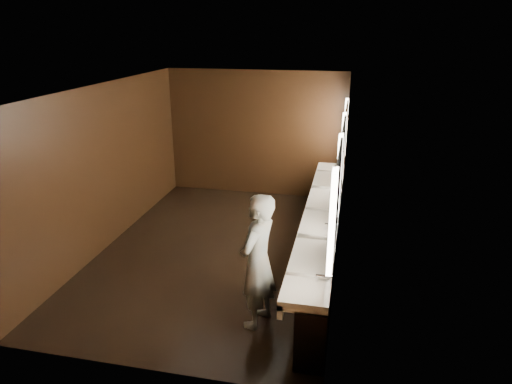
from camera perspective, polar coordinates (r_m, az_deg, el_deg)
floor at (r=8.05m, az=-4.51°, el=-7.25°), size 6.00×6.00×0.00m
ceiling at (r=7.21m, az=-5.13°, el=12.93°), size 4.00×6.00×0.02m
wall_back at (r=10.32m, az=-0.00°, el=7.29°), size 4.00×0.02×2.80m
wall_front at (r=4.94m, az=-14.88°, el=-8.29°), size 4.00×0.02×2.80m
wall_left at (r=8.30m, az=-18.17°, el=3.06°), size 0.02×6.00×2.80m
wall_right at (r=7.21m, az=10.62°, el=1.23°), size 0.02×6.00×2.80m
sink_counter at (r=7.55m, az=8.61°, el=-5.16°), size 0.55×5.40×1.01m
mirror_band at (r=7.11m, az=10.64°, el=3.91°), size 0.06×5.03×1.15m
person at (r=5.80m, az=0.22°, el=-8.67°), size 0.60×0.75×1.80m
trash_bin at (r=7.44m, az=6.69°, el=-7.42°), size 0.40×0.40×0.54m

